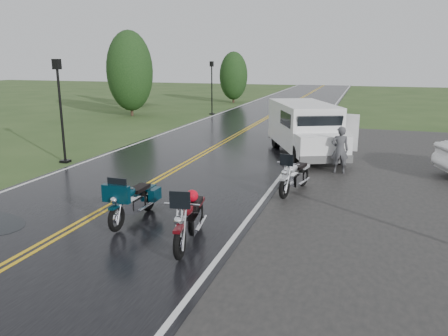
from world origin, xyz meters
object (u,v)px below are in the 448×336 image
Objects in this scene: motorcycle_teal at (116,208)px; lamp_post_near_left at (61,111)px; motorcycle_red at (179,230)px; lamp_post_far_left at (212,88)px; person_at_van at (340,151)px; van_white at (297,137)px; motorcycle_silver at (285,180)px.

lamp_post_near_left is at bearing 135.44° from motorcycle_teal.
motorcycle_red is 0.60× the size of lamp_post_far_left.
motorcycle_red is 8.42m from person_at_van.
lamp_post_far_left is at bearing 96.74° from van_white.
motorcycle_silver is (1.26, 4.44, -0.05)m from motorcycle_red.
motorcycle_red is 1.08× the size of motorcycle_teal.
motorcycle_red reaches higher than motorcycle_teal.
van_white is at bearing 74.73° from motorcycle_red.
lamp_post_near_left reaches higher than lamp_post_far_left.
person_at_van is (2.52, 8.04, 0.15)m from motorcycle_red.
motorcycle_teal is at bearing -120.24° from motorcycle_silver.
lamp_post_near_left is at bearing 130.61° from motorcycle_red.
motorcycle_red is 10.16m from lamp_post_near_left.
motorcycle_red is 0.58× the size of lamp_post_near_left.
lamp_post_near_left reaches higher than motorcycle_silver.
person_at_van reaches higher than motorcycle_red.
motorcycle_teal is at bearing -44.47° from lamp_post_near_left.
motorcycle_teal is at bearing -134.33° from van_white.
motorcycle_silver reaches higher than motorcycle_teal.
lamp_post_near_left is at bearing 178.76° from motorcycle_silver.
person_at_van reaches higher than motorcycle_silver.
motorcycle_red is 4.61m from motorcycle_silver.
motorcycle_silver is 1.29× the size of person_at_van.
van_white is at bearing 106.33° from motorcycle_silver.
person_at_van is at bearing 8.51° from lamp_post_near_left.
motorcycle_red is 23.76m from lamp_post_far_left.
motorcycle_teal is at bearing 47.44° from person_at_van.
motorcycle_teal is 1.00× the size of motorcycle_silver.
motorcycle_silver is (3.21, 3.56, 0.00)m from motorcycle_teal.
motorcycle_teal is 1.29× the size of person_at_van.
person_at_van is at bearing 57.93° from motorcycle_teal.
person_at_van is 10.39m from lamp_post_near_left.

